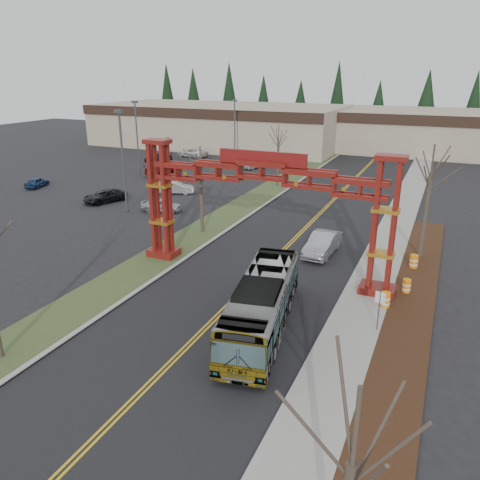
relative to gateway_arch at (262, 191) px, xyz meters
The scene contains 34 objects.
ground 18.97m from the gateway_arch, 90.00° to the right, with size 200.00×200.00×0.00m, color black.
road 9.20m from the gateway_arch, 90.00° to the left, with size 12.00×110.00×0.02m, color black.
lane_line_left 9.19m from the gateway_arch, 90.98° to the left, with size 0.12×100.00×0.01m, color gold.
lane_line_right 9.19m from the gateway_arch, 89.02° to the left, with size 0.12×100.00×0.01m, color gold.
curb_right 11.03m from the gateway_arch, 48.70° to the left, with size 0.30×110.00×0.15m, color #A09F9B.
sidewalk_right 11.90m from the gateway_arch, 42.65° to the left, with size 2.60×110.00×0.14m, color gray.
landscape_strip 14.25m from the gateway_arch, 38.11° to the right, with size 2.60×50.00×0.12m, color black.
grass_median 12.18m from the gateway_arch, 138.81° to the left, with size 4.00×110.00×0.08m, color #394C26.
curb_left 11.03m from the gateway_arch, 131.30° to the left, with size 0.30×110.00×0.15m, color #A09F9B.
gateway_arch is the anchor object (origin of this frame).
retail_building_west 61.78m from the gateway_arch, 119.07° to the left, with size 46.00×22.30×7.50m.
retail_building_east 62.80m from the gateway_arch, 80.83° to the left, with size 38.00×20.30×7.00m.
conifer_treeline 74.00m from the gateway_arch, 89.81° to the left, with size 116.10×5.60×13.00m.
transit_bus 8.78m from the gateway_arch, 67.75° to the right, with size 2.58×11.02×3.07m, color #B4B7BC.
silver_sedan 8.08m from the gateway_arch, 61.28° to the left, with size 1.77×5.08×1.67m, color #A5A8AD.
parked_car_near_a 18.89m from the gateway_arch, 145.29° to the left, with size 1.64×4.08×1.39m, color #B0B4B8.
parked_car_near_b 25.13m from the gateway_arch, 135.22° to the left, with size 1.43×4.09×1.35m, color silver.
parked_car_near_c 25.61m from the gateway_arch, 154.25° to the left, with size 2.18×4.73×1.31m, color black.
parked_car_mid_a 36.43m from the gateway_arch, 134.19° to the left, with size 2.15×5.29×1.54m, color maroon.
parked_car_mid_b 37.45m from the gateway_arch, 159.42° to the left, with size 1.45×3.60×1.23m, color navy.
parked_car_far_a 38.46m from the gateway_arch, 113.06° to the left, with size 1.46×4.19×1.38m, color #9DA0A4.
parked_car_far_b 48.85m from the gateway_arch, 125.24° to the left, with size 2.45×5.32×1.48m, color white.
parked_car_far_c 45.87m from the gateway_arch, 132.40° to the left, with size 1.79×4.41×1.28m, color black.
bare_tree_median_mid 10.14m from the gateway_arch, 142.17° to the left, with size 3.02×3.02×7.56m.
bare_tree_median_far 26.92m from the gateway_arch, 107.29° to the left, with size 2.92×2.92×7.37m.
bare_tree_right_near 22.10m from the gateway_arch, 63.08° to the right, with size 3.19×3.19×7.23m.
bare_tree_right_far 12.65m from the gateway_arch, 37.72° to the left, with size 3.45×3.45×8.61m.
light_pole_near 20.16m from the gateway_arch, 153.94° to the left, with size 0.87×0.43×10.01m.
light_pole_mid 38.12m from the gateway_arch, 138.18° to the left, with size 0.84×0.42×9.72m.
light_pole_far 42.66m from the gateway_arch, 117.13° to the left, with size 0.82×0.41×9.45m.
street_sign 10.77m from the gateway_arch, 28.26° to the right, with size 0.54×0.15×2.40m.
barrel_south 10.44m from the gateway_arch, 11.20° to the right, with size 0.57×0.57×1.05m.
barrel_mid 11.16m from the gateway_arch, ahead, with size 0.53×0.53×0.99m.
barrel_north 12.34m from the gateway_arch, 28.32° to the left, with size 0.58×0.58×1.08m.
Camera 1 is at (11.02, -10.14, 13.42)m, focal length 35.00 mm.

